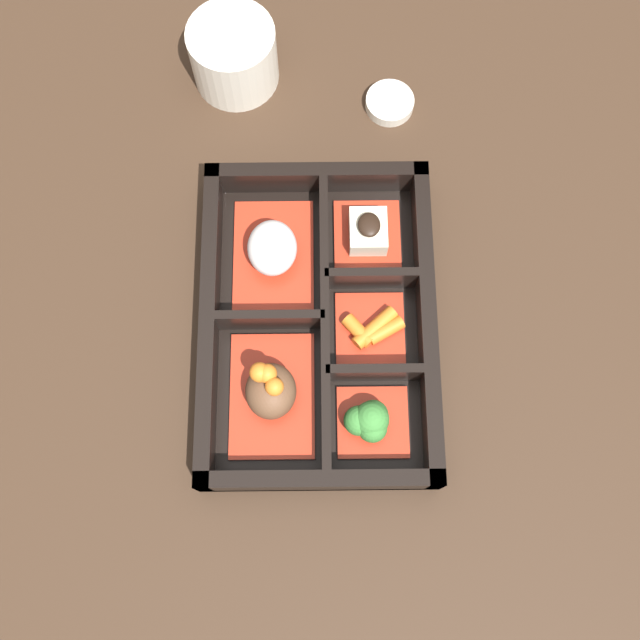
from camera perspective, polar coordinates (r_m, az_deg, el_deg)
ground_plane at (r=0.70m, az=0.00°, el=-0.59°), size 3.00×3.00×0.00m
bento_base at (r=0.70m, az=0.00°, el=-0.48°), size 0.30×0.21×0.01m
bento_rim at (r=0.68m, az=0.21°, el=-0.10°), size 0.30×0.21×0.04m
bowl_stew at (r=0.66m, az=-3.60°, el=-5.43°), size 0.11×0.08×0.05m
bowl_rice at (r=0.70m, az=-3.48°, el=5.29°), size 0.11×0.08×0.04m
bowl_greens at (r=0.66m, az=3.98°, el=-7.66°), size 0.06×0.06×0.04m
bowl_carrots at (r=0.69m, az=4.10°, el=-0.70°), size 0.07×0.06×0.02m
bowl_tofu at (r=0.71m, az=3.81°, el=6.62°), size 0.07×0.06×0.03m
tea_cup at (r=0.80m, az=-6.46°, el=19.46°), size 0.09×0.09×0.07m
sauce_dish at (r=0.80m, az=5.47°, el=16.15°), size 0.05×0.05×0.01m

